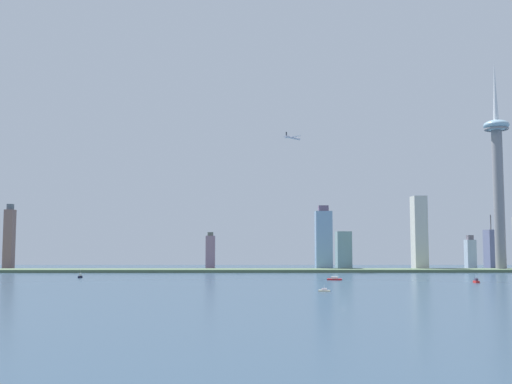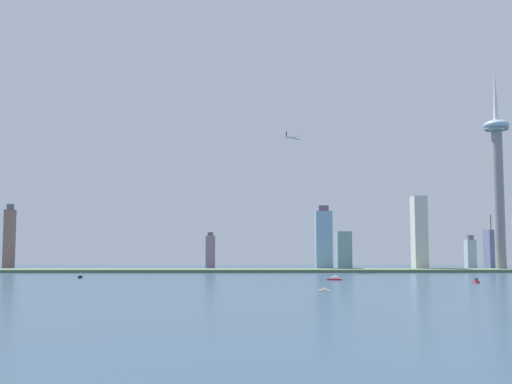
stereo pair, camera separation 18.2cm
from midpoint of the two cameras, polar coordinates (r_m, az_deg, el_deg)
name	(u,v)px [view 2 (the right image)]	position (r m, az deg, el deg)	size (l,w,h in m)	color
ground_plane	(343,306)	(380.12, 8.57, -11.06)	(6000.00, 6000.00, 0.00)	#2C4054
waterfront_pier	(295,270)	(786.74, 3.88, -7.69)	(998.69, 43.87, 3.79)	#4A5F45
observation_tower	(498,167)	(869.67, 22.66, 2.24)	(34.46, 34.46, 294.84)	slate
skyscraper_0	(9,239)	(909.30, -23.07, -4.23)	(12.49, 14.63, 94.57)	#7B5D57
skyscraper_1	(470,254)	(894.48, 20.32, -5.72)	(12.89, 15.43, 49.65)	#9CADBC
skyscraper_2	(492,249)	(951.54, 22.14, -5.20)	(15.45, 26.00, 80.99)	slate
skyscraper_3	(210,252)	(872.02, -4.50, -5.85)	(13.38, 13.17, 54.40)	gray
skyscraper_4	(419,233)	(846.82, 15.75, -3.92)	(18.28, 24.35, 104.28)	#B8B8AF
skyscraper_6	(344,250)	(892.66, 8.60, -5.64)	(21.86, 27.44, 55.67)	gray
skyscraper_7	(324,240)	(825.46, 6.66, -4.67)	(22.93, 21.78, 91.31)	#779ABE
boat_0	(80,276)	(687.67, -16.88, -7.92)	(3.19, 8.05, 10.45)	black
boat_1	(324,290)	(486.82, 6.73, -9.57)	(10.19, 5.82, 5.78)	beige
boat_2	(476,281)	(622.77, 20.83, -8.19)	(4.26, 9.64, 8.78)	#B1211F
boat_4	(334,279)	(627.76, 7.72, -8.45)	(16.37, 8.90, 3.62)	#AB1A21
airplane	(293,138)	(812.94, 3.63, 5.35)	(25.14, 25.92, 8.06)	silver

